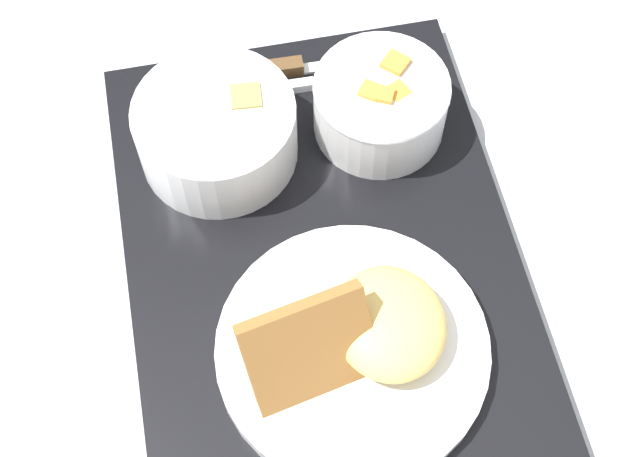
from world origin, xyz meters
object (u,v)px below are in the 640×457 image
plate_main (358,343)px  spoon (306,84)px  bowl_soup (216,128)px  knife (275,70)px  bowl_salad (381,102)px

plate_main → spoon: 0.25m
bowl_soup → knife: size_ratio=0.69×
bowl_salad → spoon: bowl_salad is taller
knife → spoon: knife is taller
knife → spoon: bearing=-38.5°
bowl_soup → plate_main: size_ratio=0.65×
plate_main → spoon: bearing=-174.8°
bowl_salad → plate_main: size_ratio=0.55×
bowl_soup → plate_main: plate_main is taller
plate_main → knife: bearing=-169.5°
bowl_soup → spoon: bearing=129.1°
bowl_salad → spoon: size_ratio=0.71×
bowl_salad → bowl_soup: (0.02, -0.14, 0.00)m
bowl_salad → knife: bowl_salad is taller
knife → spoon: 0.03m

